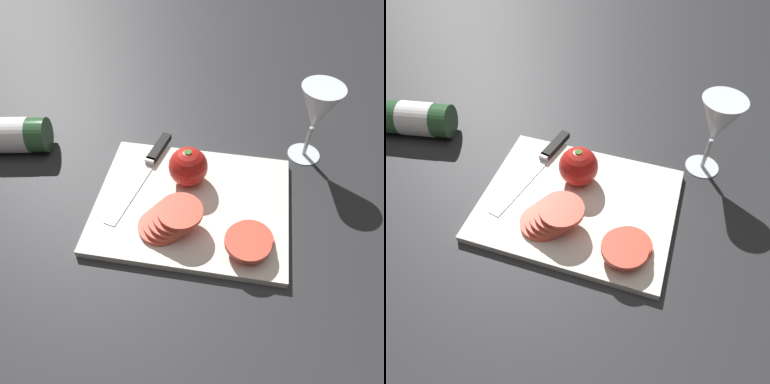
# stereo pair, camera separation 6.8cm
# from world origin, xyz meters

# --- Properties ---
(ground_plane) EXTENTS (3.00, 3.00, 0.00)m
(ground_plane) POSITION_xyz_m (0.00, 0.00, 0.00)
(ground_plane) COLOR #28282B
(cutting_board) EXTENTS (0.38, 0.30, 0.02)m
(cutting_board) POSITION_xyz_m (0.06, -0.02, 0.01)
(cutting_board) COLOR silver
(cutting_board) RESTS_ON ground_plane
(wine_bottle) EXTENTS (0.30, 0.11, 0.08)m
(wine_bottle) POSITION_xyz_m (0.51, -0.12, 0.04)
(wine_bottle) COLOR #2D5633
(wine_bottle) RESTS_ON ground_plane
(wine_glass) EXTENTS (0.09, 0.09, 0.18)m
(wine_glass) POSITION_xyz_m (-0.16, -0.21, 0.12)
(wine_glass) COLOR silver
(wine_glass) RESTS_ON ground_plane
(whole_tomato) EXTENTS (0.08, 0.08, 0.08)m
(whole_tomato) POSITION_xyz_m (0.08, -0.08, 0.06)
(whole_tomato) COLOR red
(whole_tomato) RESTS_ON cutting_board
(knife) EXTENTS (0.08, 0.26, 0.01)m
(knife) POSITION_xyz_m (0.16, -0.12, 0.02)
(knife) COLOR silver
(knife) RESTS_ON cutting_board
(tomato_slice_stack_near) EXTENTS (0.12, 0.09, 0.05)m
(tomato_slice_stack_near) POSITION_xyz_m (0.09, 0.04, 0.04)
(tomato_slice_stack_near) COLOR #DB4C38
(tomato_slice_stack_near) RESTS_ON cutting_board
(tomato_slice_stack_far) EXTENTS (0.09, 0.10, 0.03)m
(tomato_slice_stack_far) POSITION_xyz_m (-0.06, 0.06, 0.03)
(tomato_slice_stack_far) COLOR #DB4C38
(tomato_slice_stack_far) RESTS_ON cutting_board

